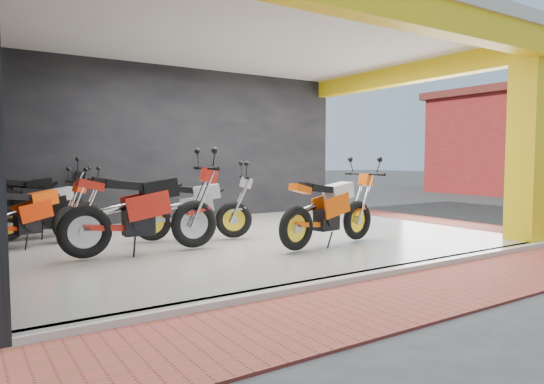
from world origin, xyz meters
The scene contains 16 objects.
ground centered at (0.00, 0.00, 0.00)m, with size 80.00×80.00×0.00m, color #2D2D30.
showroom_floor centered at (0.00, 2.00, 0.05)m, with size 8.00×6.00×0.10m, color silver.
showroom_ceiling centered at (0.00, 2.00, 3.60)m, with size 8.40×6.40×0.20m, color beige.
back_wall centered at (0.00, 5.10, 1.75)m, with size 8.20×0.20×3.50m, color black.
corner_column centered at (3.75, -0.75, 1.75)m, with size 0.50×0.50×3.50m, color yellow.
header_beam_front centered at (0.00, -1.00, 3.30)m, with size 8.40×0.30×0.40m, color yellow.
header_beam_right centered at (4.00, 2.00, 3.30)m, with size 0.30×6.40×0.40m, color yellow.
floor_kerb centered at (0.00, -1.02, 0.05)m, with size 8.00×0.20×0.10m, color silver.
paver_front centered at (0.00, -1.80, 0.01)m, with size 9.00×1.40×0.03m, color #983531.
paver_right centered at (4.80, 2.00, 0.01)m, with size 1.40×7.00×0.03m, color #983531.
moto_hero centered at (1.23, 0.67, 0.77)m, with size 2.19×0.81×1.34m, color #FF590A, non-canonical shape.
moto_row_a centered at (-0.39, 1.96, 0.74)m, with size 2.08×0.77×1.27m, color #A3A5AA, non-canonical shape.
moto_row_b centered at (-1.34, 1.48, 0.83)m, with size 2.40×0.89×1.47m, color red, non-canonical shape.
moto_row_c centered at (-2.80, 3.14, 0.69)m, with size 1.93×0.71×1.18m, color red, non-canonical shape.
moto_row_d centered at (-2.49, 4.88, 0.77)m, with size 2.20×0.82×1.35m, color black, non-canonical shape.
moto_row_e centered at (-2.39, 3.82, 0.69)m, with size 1.93×0.72×1.18m, color black, non-canonical shape.
Camera 1 is at (-4.31, -5.23, 1.48)m, focal length 32.00 mm.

